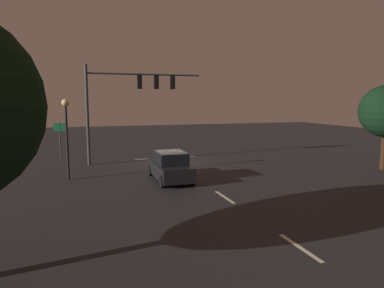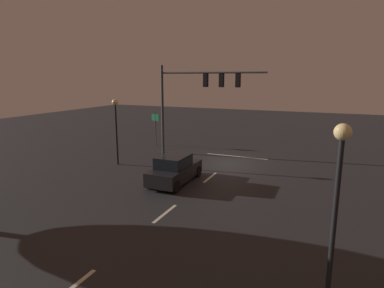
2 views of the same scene
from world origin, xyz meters
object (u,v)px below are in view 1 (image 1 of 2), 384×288
at_px(traffic_signal_assembly, 129,93).
at_px(car_approaching, 170,167).
at_px(street_lamp_right_kerb, 66,123).
at_px(route_sign, 60,133).

relative_size(traffic_signal_assembly, car_approaching, 1.95).
bearing_deg(street_lamp_right_kerb, car_approaching, 160.22).
bearing_deg(car_approaching, traffic_signal_assembly, -78.12).
height_order(traffic_signal_assembly, street_lamp_right_kerb, traffic_signal_assembly).
bearing_deg(route_sign, traffic_signal_assembly, 155.22).
xyz_separation_m(traffic_signal_assembly, street_lamp_right_kerb, (4.27, 4.60, -1.86)).
bearing_deg(route_sign, street_lamp_right_kerb, 96.56).
height_order(car_approaching, route_sign, route_sign).
height_order(street_lamp_right_kerb, route_sign, street_lamp_right_kerb).
height_order(car_approaching, street_lamp_right_kerb, street_lamp_right_kerb).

